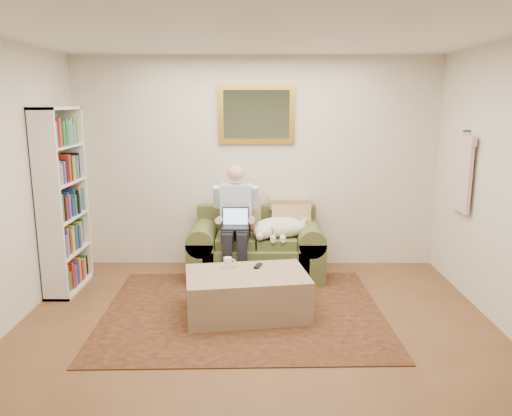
{
  "coord_description": "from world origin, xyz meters",
  "views": [
    {
      "loc": [
        0.03,
        -3.69,
        2.05
      ],
      "look_at": [
        -0.0,
        1.47,
        0.95
      ],
      "focal_mm": 35.0,
      "sensor_mm": 36.0,
      "label": 1
    }
  ],
  "objects_px": {
    "laptop": "(235,222)",
    "bookshelf": "(63,201)",
    "coffee_mug": "(228,262)",
    "seated_man": "(236,224)",
    "sleeping_dog": "(280,227)",
    "ottoman": "(247,294)",
    "sofa": "(256,252)"
  },
  "relations": [
    {
      "from": "seated_man",
      "to": "sleeping_dog",
      "type": "xyz_separation_m",
      "value": [
        0.52,
        0.07,
        -0.06
      ]
    },
    {
      "from": "sleeping_dog",
      "to": "bookshelf",
      "type": "distance_m",
      "value": 2.45
    },
    {
      "from": "sofa",
      "to": "ottoman",
      "type": "xyz_separation_m",
      "value": [
        -0.09,
        -1.16,
        -0.06
      ]
    },
    {
      "from": "sofa",
      "to": "laptop",
      "type": "bearing_deg",
      "value": -138.98
    },
    {
      "from": "ottoman",
      "to": "bookshelf",
      "type": "relative_size",
      "value": 0.58
    },
    {
      "from": "sofa",
      "to": "seated_man",
      "type": "bearing_deg",
      "value": -148.55
    },
    {
      "from": "sofa",
      "to": "bookshelf",
      "type": "xyz_separation_m",
      "value": [
        -2.1,
        -0.46,
        0.73
      ]
    },
    {
      "from": "bookshelf",
      "to": "ottoman",
      "type": "bearing_deg",
      "value": -19.15
    },
    {
      "from": "laptop",
      "to": "seated_man",
      "type": "bearing_deg",
      "value": 90.0
    },
    {
      "from": "laptop",
      "to": "coffee_mug",
      "type": "relative_size",
      "value": 3.08
    },
    {
      "from": "ottoman",
      "to": "bookshelf",
      "type": "bearing_deg",
      "value": 160.85
    },
    {
      "from": "seated_man",
      "to": "sleeping_dog",
      "type": "bearing_deg",
      "value": 7.13
    },
    {
      "from": "sofa",
      "to": "bookshelf",
      "type": "height_order",
      "value": "bookshelf"
    },
    {
      "from": "sofa",
      "to": "seated_man",
      "type": "xyz_separation_m",
      "value": [
        -0.24,
        -0.15,
        0.39
      ]
    },
    {
      "from": "seated_man",
      "to": "sofa",
      "type": "bearing_deg",
      "value": 31.45
    },
    {
      "from": "bookshelf",
      "to": "seated_man",
      "type": "bearing_deg",
      "value": 9.69
    },
    {
      "from": "seated_man",
      "to": "bookshelf",
      "type": "xyz_separation_m",
      "value": [
        -1.86,
        -0.32,
        0.33
      ]
    },
    {
      "from": "sleeping_dog",
      "to": "coffee_mug",
      "type": "height_order",
      "value": "sleeping_dog"
    },
    {
      "from": "bookshelf",
      "to": "laptop",
      "type": "bearing_deg",
      "value": 7.84
    },
    {
      "from": "laptop",
      "to": "ottoman",
      "type": "distance_m",
      "value": 1.08
    },
    {
      "from": "seated_man",
      "to": "bookshelf",
      "type": "relative_size",
      "value": 0.67
    },
    {
      "from": "sofa",
      "to": "laptop",
      "type": "xyz_separation_m",
      "value": [
        -0.24,
        -0.21,
        0.43
      ]
    },
    {
      "from": "coffee_mug",
      "to": "bookshelf",
      "type": "relative_size",
      "value": 0.05
    },
    {
      "from": "laptop",
      "to": "bookshelf",
      "type": "xyz_separation_m",
      "value": [
        -1.86,
        -0.26,
        0.3
      ]
    },
    {
      "from": "laptop",
      "to": "sleeping_dog",
      "type": "relative_size",
      "value": 0.47
    },
    {
      "from": "sleeping_dog",
      "to": "seated_man",
      "type": "bearing_deg",
      "value": -172.87
    },
    {
      "from": "seated_man",
      "to": "bookshelf",
      "type": "distance_m",
      "value": 1.92
    },
    {
      "from": "seated_man",
      "to": "bookshelf",
      "type": "height_order",
      "value": "bookshelf"
    },
    {
      "from": "sofa",
      "to": "coffee_mug",
      "type": "relative_size",
      "value": 15.87
    },
    {
      "from": "sofa",
      "to": "sleeping_dog",
      "type": "bearing_deg",
      "value": -15.74
    },
    {
      "from": "sleeping_dog",
      "to": "ottoman",
      "type": "distance_m",
      "value": 1.21
    },
    {
      "from": "sleeping_dog",
      "to": "sofa",
      "type": "bearing_deg",
      "value": 164.26
    }
  ]
}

